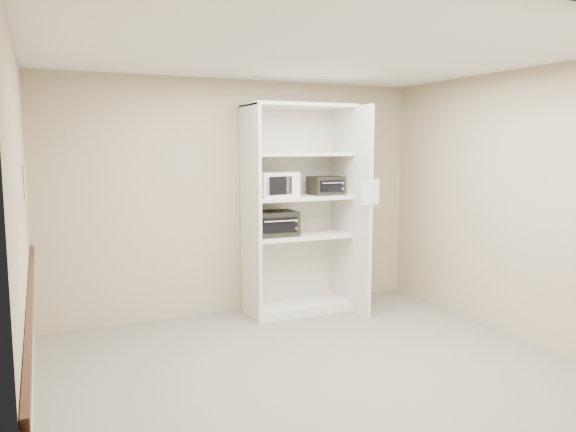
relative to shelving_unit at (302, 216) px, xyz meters
name	(u,v)px	position (x,y,z in m)	size (l,w,h in m)	color
floor	(316,370)	(-0.67, -1.70, -1.13)	(4.50, 4.00, 0.01)	slate
ceiling	(318,52)	(-0.67, -1.70, 1.57)	(4.50, 4.00, 0.01)	white
wall_back	(240,197)	(-0.67, 0.30, 0.22)	(4.50, 0.02, 2.70)	tan
wall_front	(492,261)	(-0.67, -3.70, 0.22)	(4.50, 0.02, 2.70)	tan
wall_left	(23,234)	(-2.92, -1.70, 0.22)	(0.02, 4.00, 2.70)	tan
wall_right	(517,205)	(1.58, -1.70, 0.22)	(0.02, 4.00, 2.70)	tan
shelving_unit	(302,216)	(0.00, 0.00, 0.00)	(1.24, 0.92, 2.42)	silver
microwave	(274,185)	(-0.36, -0.03, 0.38)	(0.47, 0.35, 0.28)	white
toaster_oven_upper	(326,185)	(0.31, 0.00, 0.35)	(0.37, 0.28, 0.22)	black
toaster_oven_lower	(274,223)	(-0.36, 0.00, -0.07)	(0.50, 0.38, 0.28)	black
paper_sign	(370,192)	(0.54, -0.63, 0.31)	(0.22, 0.01, 0.28)	white
chair_rail	(30,298)	(-2.89, -1.70, -0.23)	(0.04, 3.98, 0.08)	#38190D
wall_poster	(25,182)	(-2.90, -0.72, 0.52)	(0.01, 0.21, 0.29)	white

